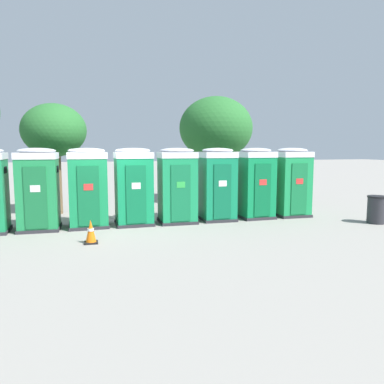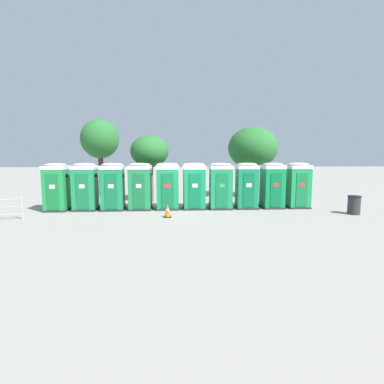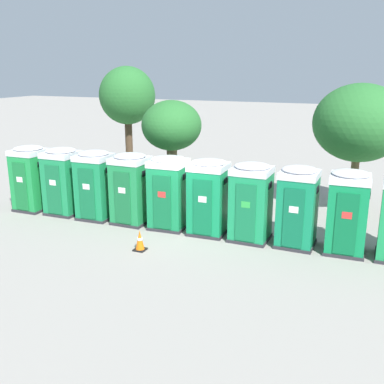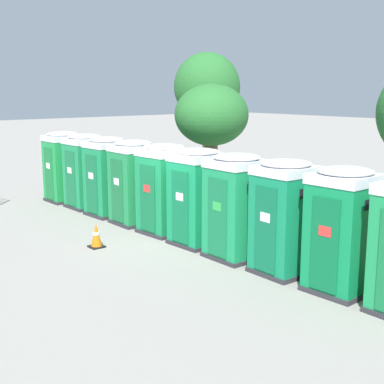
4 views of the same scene
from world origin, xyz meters
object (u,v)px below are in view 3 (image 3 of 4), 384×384
(portapotty_2, at_px, (95,185))
(portapotty_6, at_px, (251,202))
(portapotty_5, at_px, (208,197))
(portapotty_7, at_px, (298,206))
(street_tree_0, at_px, (359,123))
(portapotty_8, at_px, (348,212))
(traffic_cone, at_px, (140,241))
(portapotty_3, at_px, (131,188))
(street_tree_2, at_px, (127,97))
(street_tree_1, at_px, (172,127))
(portapotty_4, at_px, (169,192))
(portapotty_0, at_px, (31,178))
(portapotty_1, at_px, (63,181))

(portapotty_2, xyz_separation_m, portapotty_6, (5.87, 0.07, -0.00))
(portapotty_5, distance_m, portapotty_6, 1.47)
(portapotty_5, relative_size, portapotty_7, 1.00)
(portapotty_2, height_order, street_tree_0, street_tree_0)
(portapotty_8, height_order, traffic_cone, portapotty_8)
(street_tree_0, bearing_deg, portapotty_3, -148.95)
(portapotty_2, bearing_deg, portapotty_7, 1.01)
(portapotty_5, xyz_separation_m, portapotty_8, (4.40, 0.08, 0.00))
(portapotty_7, bearing_deg, traffic_cone, -152.63)
(portapotty_2, relative_size, portapotty_8, 1.00)
(portapotty_8, xyz_separation_m, traffic_cone, (-5.80, -2.29, -0.97))
(portapotty_5, xyz_separation_m, street_tree_0, (4.32, 4.32, 2.16))
(street_tree_2, relative_size, traffic_cone, 8.62)
(portapotty_8, relative_size, street_tree_1, 0.60)
(portapotty_8, height_order, street_tree_2, street_tree_2)
(portapotty_5, bearing_deg, street_tree_0, 45.01)
(portapotty_6, relative_size, street_tree_1, 0.60)
(portapotty_3, relative_size, traffic_cone, 3.97)
(street_tree_0, distance_m, traffic_cone, 9.23)
(portapotty_3, relative_size, portapotty_7, 1.00)
(portapotty_3, xyz_separation_m, street_tree_1, (0.28, 2.86, 1.85))
(portapotty_3, relative_size, portapotty_6, 1.00)
(portapotty_4, height_order, portapotty_7, same)
(portapotty_3, bearing_deg, portapotty_7, 0.75)
(portapotty_8, bearing_deg, street_tree_0, 91.10)
(portapotty_0, relative_size, street_tree_2, 0.46)
(portapotty_7, height_order, street_tree_2, street_tree_2)
(street_tree_2, bearing_deg, portapotty_6, -36.88)
(traffic_cone, bearing_deg, portapotty_4, 91.70)
(portapotty_3, distance_m, street_tree_1, 3.42)
(portapotty_1, relative_size, portapotty_8, 1.00)
(portapotty_8, bearing_deg, portapotty_3, -179.04)
(portapotty_2, height_order, street_tree_1, street_tree_1)
(portapotty_4, xyz_separation_m, portapotty_6, (2.93, -0.03, -0.00))
(portapotty_0, height_order, portapotty_4, same)
(portapotty_5, distance_m, street_tree_1, 4.28)
(portapotty_3, bearing_deg, portapotty_5, 0.91)
(street_tree_1, bearing_deg, portapotty_8, -21.20)
(portapotty_0, height_order, portapotty_5, same)
(portapotty_3, bearing_deg, street_tree_0, 31.05)
(portapotty_1, relative_size, street_tree_2, 0.46)
(portapotty_4, distance_m, portapotty_5, 1.47)
(portapotty_0, xyz_separation_m, portapotty_4, (5.87, 0.19, -0.00))
(portapotty_8, bearing_deg, street_tree_2, 151.70)
(portapotty_2, xyz_separation_m, street_tree_0, (8.72, 4.42, 2.16))
(portapotty_2, bearing_deg, portapotty_0, -178.34)
(portapotty_1, distance_m, portapotty_3, 2.93)
(portapotty_4, height_order, portapotty_6, same)
(portapotty_2, bearing_deg, portapotty_5, 1.29)
(street_tree_1, distance_m, street_tree_2, 5.04)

